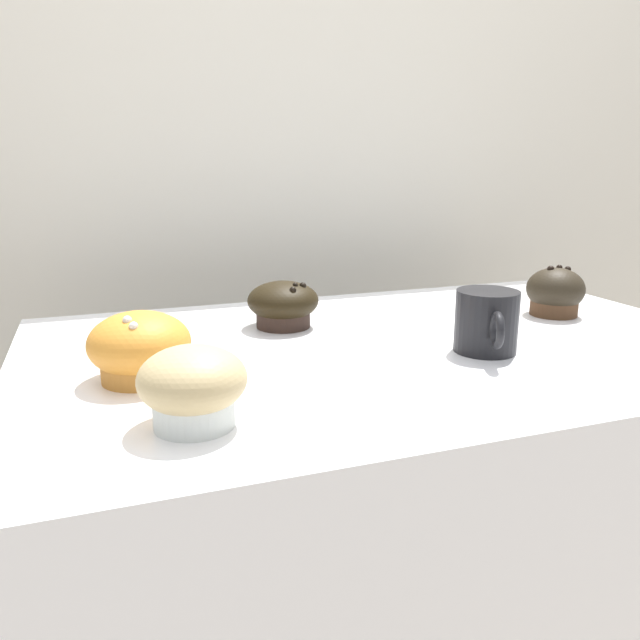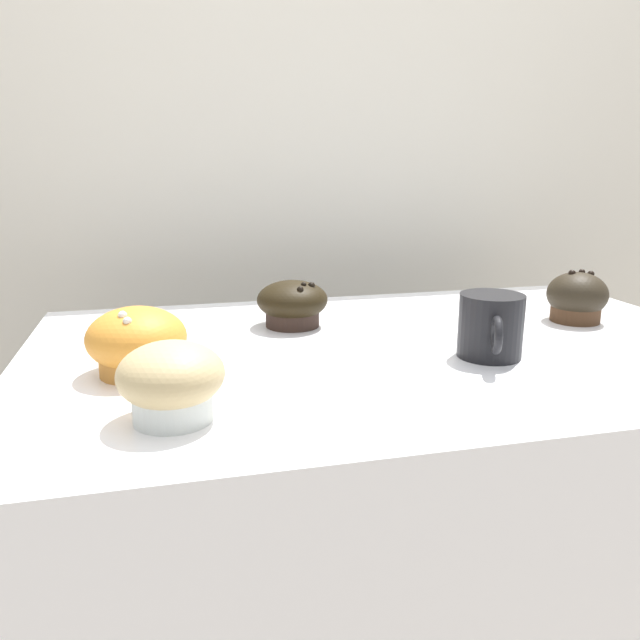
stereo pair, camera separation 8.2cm
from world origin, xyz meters
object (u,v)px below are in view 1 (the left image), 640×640
object	(u,v)px
muffin_front_left	(193,386)
coffee_cup	(487,320)
muffin_back_right	(283,304)
muffin_back_left	(555,293)
muffin_front_center	(140,348)

from	to	relation	value
muffin_front_left	coffee_cup	bearing A→B (deg)	15.15
muffin_back_right	coffee_cup	distance (m)	0.31
muffin_back_left	muffin_back_right	distance (m)	0.45
muffin_front_left	coffee_cup	size ratio (longest dim) A/B	0.87
muffin_front_left	muffin_back_left	bearing A→B (deg)	21.23
muffin_front_center	muffin_front_left	size ratio (longest dim) A/B	1.13
muffin_front_left	coffee_cup	world-z (taller)	coffee_cup
muffin_back_left	muffin_front_left	size ratio (longest dim) A/B	0.88
coffee_cup	muffin_back_left	bearing A→B (deg)	30.98
muffin_back_right	muffin_back_left	bearing A→B (deg)	-10.18
muffin_front_center	coffee_cup	bearing A→B (deg)	-5.59
muffin_back_right	coffee_cup	world-z (taller)	coffee_cup
muffin_front_left	muffin_back_right	bearing A→B (deg)	60.12
muffin_front_center	muffin_back_left	distance (m)	0.67
muffin_front_center	coffee_cup	xyz separation A→B (m)	(0.44, -0.04, 0.00)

